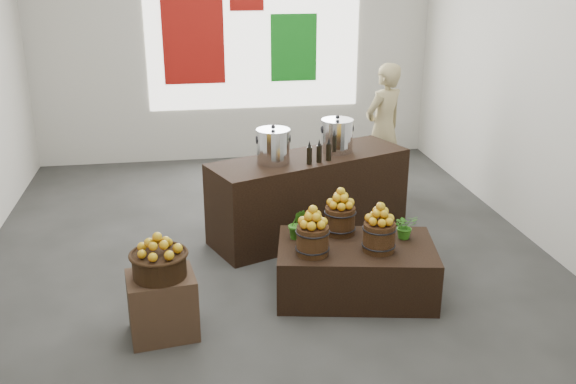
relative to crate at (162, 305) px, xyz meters
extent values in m
plane|color=#393A37|center=(1.05, 1.46, -0.27)|extent=(7.00, 7.00, 0.00)
cube|color=beige|center=(1.05, 4.96, 1.73)|extent=(6.00, 0.04, 4.00)
cube|color=white|center=(1.35, 4.94, 1.73)|extent=(3.20, 0.02, 2.40)
cube|color=maroon|center=(0.45, 4.93, 1.63)|extent=(0.90, 0.04, 1.40)
cube|color=#127819|center=(1.95, 4.93, 1.43)|extent=(0.70, 0.04, 1.00)
cube|color=#4C3223|center=(0.00, 0.00, 0.00)|extent=(0.61, 0.52, 0.55)
cylinder|color=black|center=(0.00, 0.00, 0.37)|extent=(0.44, 0.44, 0.20)
cube|color=black|center=(1.77, 0.42, -0.02)|extent=(1.58, 1.14, 0.50)
cylinder|color=#3E2210|center=(1.33, 0.30, 0.36)|extent=(0.29, 0.29, 0.27)
cylinder|color=#3E2210|center=(1.94, 0.28, 0.36)|extent=(0.29, 0.29, 0.27)
cylinder|color=#3E2210|center=(1.68, 0.71, 0.36)|extent=(0.29, 0.29, 0.27)
imported|color=#296B16|center=(2.26, 0.50, 0.35)|extent=(0.23, 0.20, 0.24)
imported|color=#296B16|center=(1.25, 0.66, 0.37)|extent=(0.17, 0.14, 0.30)
cube|color=black|center=(1.61, 1.86, 0.19)|extent=(2.38, 1.52, 0.93)
cylinder|color=silver|center=(1.18, 1.68, 0.83)|extent=(0.35, 0.35, 0.35)
cylinder|color=silver|center=(1.94, 1.99, 0.83)|extent=(0.35, 0.35, 0.35)
imported|color=tan|center=(2.85, 3.13, 0.59)|extent=(0.75, 0.68, 1.73)
camera|label=1|loc=(0.28, -4.79, 2.74)|focal=40.00mm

